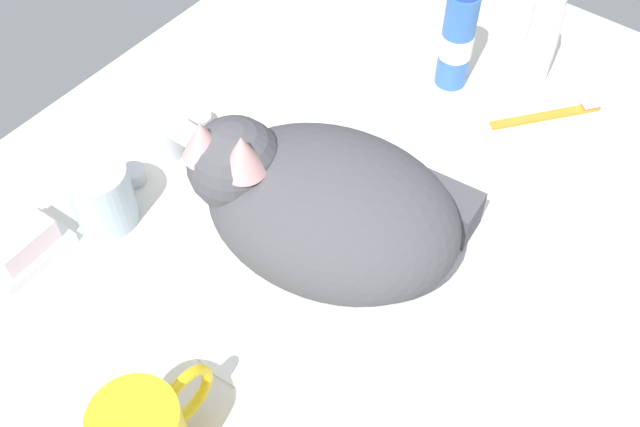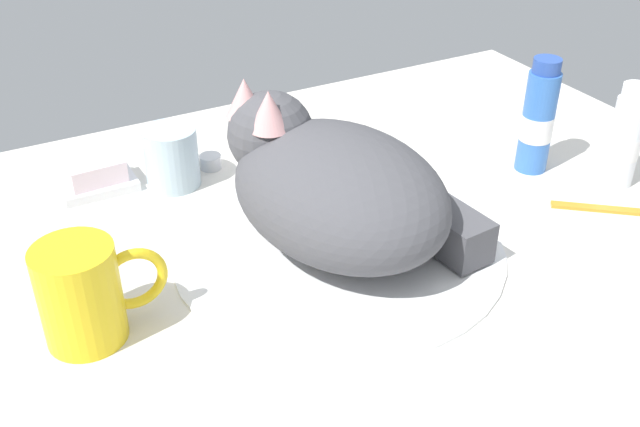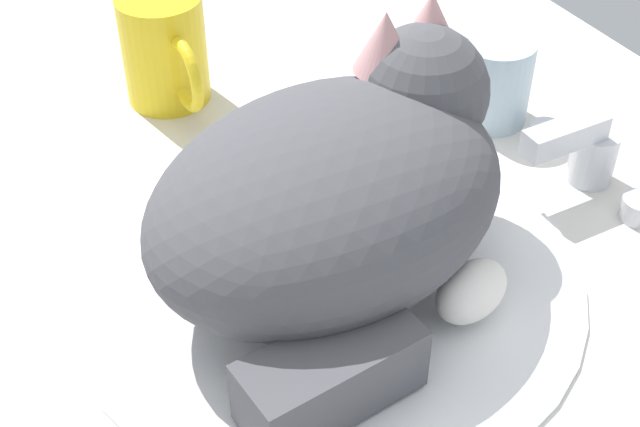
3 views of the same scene
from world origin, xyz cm
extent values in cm
cube|color=silver|center=(0.00, 0.00, -1.50)|extent=(110.00, 82.50, 3.00)
cylinder|color=white|center=(0.00, 0.00, 0.32)|extent=(35.88, 35.88, 0.64)
cylinder|color=silver|center=(0.00, 23.84, 2.23)|extent=(3.60, 3.60, 4.45)
cube|color=silver|center=(0.00, 20.30, 5.45)|extent=(2.00, 7.08, 2.00)
cylinder|color=silver|center=(-5.48, 23.84, 0.90)|extent=(2.80, 2.80, 1.80)
cylinder|color=silver|center=(5.48, 23.84, 0.90)|extent=(2.80, 2.80, 1.80)
ellipsoid|color=#4C4C51|center=(0.00, 0.00, 7.13)|extent=(24.10, 29.27, 12.97)
sphere|color=#4C4C51|center=(-3.40, 9.21, 10.70)|extent=(11.21, 11.21, 9.48)
ellipsoid|color=white|center=(-3.01, 7.35, 8.75)|extent=(6.36, 7.09, 5.21)
cone|color=#DB9E9E|center=(-4.58, 6.78, 14.72)|extent=(5.05, 5.05, 4.26)
cone|color=#DB9E9E|center=(-5.45, 10.96, 14.72)|extent=(5.05, 5.05, 4.26)
cube|color=#4C4C51|center=(9.92, -5.20, 2.96)|extent=(5.72, 11.61, 4.63)
ellipsoid|color=white|center=(8.01, 6.30, 2.73)|extent=(4.67, 6.22, 4.17)
torus|color=yellow|center=(-22.41, -1.26, 4.89)|extent=(6.48, 1.00, 6.48)
cylinder|color=silver|center=(-11.00, 22.05, 3.76)|extent=(6.59, 6.59, 7.52)
cube|color=white|center=(-19.66, 25.47, 0.60)|extent=(9.00, 6.40, 1.20)
cube|color=silver|center=(-19.66, 25.47, 2.54)|extent=(6.84, 5.05, 2.69)
cylinder|color=#3870C6|center=(30.81, 4.20, 6.52)|extent=(3.98, 3.98, 13.04)
cylinder|color=white|center=(30.81, 4.20, 5.87)|extent=(4.06, 4.06, 3.26)
cylinder|color=white|center=(37.70, -3.67, 5.61)|extent=(3.85, 3.85, 11.23)
cylinder|color=white|center=(37.70, -3.67, 5.05)|extent=(3.92, 3.92, 2.81)
cube|color=orange|center=(32.21, -8.48, 0.40)|extent=(11.76, 9.70, 0.80)
cube|color=white|center=(36.86, -12.18, 1.20)|extent=(2.62, 2.50, 0.80)
camera|label=1|loc=(-37.28, -27.14, 64.50)|focal=42.20mm
camera|label=2|loc=(-33.25, -57.57, 46.55)|focal=41.91mm
camera|label=3|loc=(39.26, -21.78, 43.96)|focal=49.96mm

